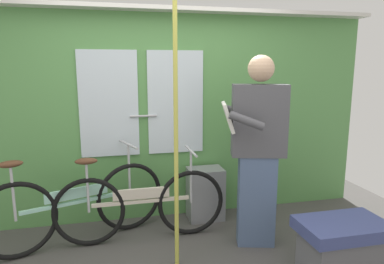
{
  "coord_description": "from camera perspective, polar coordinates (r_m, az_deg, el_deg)",
  "views": [
    {
      "loc": [
        -0.52,
        -2.53,
        1.66
      ],
      "look_at": [
        0.19,
        0.53,
        1.07
      ],
      "focal_mm": 32.51,
      "sensor_mm": 36.0,
      "label": 1
    }
  ],
  "objects": [
    {
      "name": "handrail_pole",
      "position": [
        2.76,
        -2.65,
        -0.99
      ],
      "size": [
        0.04,
        0.04,
        2.21
      ],
      "primitive_type": "cylinder",
      "color": "#C6C14C",
      "rests_on": "ground_plane"
    },
    {
      "name": "bicycle_leaning_behind",
      "position": [
        3.51,
        -18.38,
        -11.38
      ],
      "size": [
        1.67,
        0.7,
        0.91
      ],
      "rotation": [
        0.0,
        0.0,
        0.34
      ],
      "color": "black",
      "rests_on": "ground_plane"
    },
    {
      "name": "trash_bin_by_wall",
      "position": [
        3.89,
        2.2,
        -10.06
      ],
      "size": [
        0.38,
        0.28,
        0.57
      ],
      "primitive_type": "cube",
      "color": "gray",
      "rests_on": "ground_plane"
    },
    {
      "name": "train_door_wall",
      "position": [
        3.79,
        -5.15,
        3.25
      ],
      "size": [
        4.67,
        0.28,
        2.25
      ],
      "color": "#56934C",
      "rests_on": "ground_plane"
    },
    {
      "name": "passenger_reading_newspaper",
      "position": [
        3.22,
        10.65,
        -2.59
      ],
      "size": [
        0.63,
        0.57,
        1.76
      ],
      "rotation": [
        0.0,
        0.0,
        2.88
      ],
      "color": "slate",
      "rests_on": "ground_plane"
    },
    {
      "name": "bench_seat_corner",
      "position": [
        3.18,
        23.33,
        -16.8
      ],
      "size": [
        0.7,
        0.44,
        0.45
      ],
      "color": "#3D477F",
      "rests_on": "ground_plane"
    },
    {
      "name": "bicycle_near_door",
      "position": [
        3.44,
        -8.41,
        -11.75
      ],
      "size": [
        1.64,
        0.44,
        0.87
      ],
      "rotation": [
        0.0,
        0.0,
        0.01
      ],
      "color": "black",
      "rests_on": "ground_plane"
    }
  ]
}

